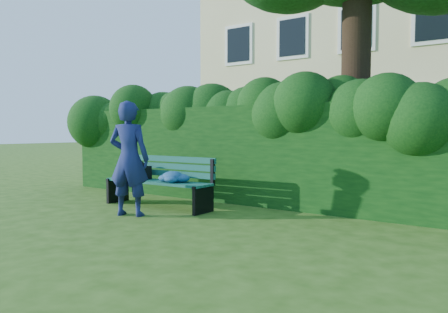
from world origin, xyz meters
The scene contains 5 objects.
ground centered at (0.00, 0.00, 0.00)m, with size 80.00×80.00×0.00m, color #2A5013.
apartment_building centered at (0.00, 13.99, 6.00)m, with size 16.00×8.08×12.00m.
hedge centered at (0.00, 2.20, 0.90)m, with size 10.00×1.00×1.80m.
park_bench centered at (-1.49, 0.71, 0.50)m, with size 2.14×0.60×0.89m.
man_reading centered at (-1.32, -0.13, 0.90)m, with size 0.66×0.43×1.81m, color navy.
Camera 1 is at (3.90, -4.83, 1.35)m, focal length 35.00 mm.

